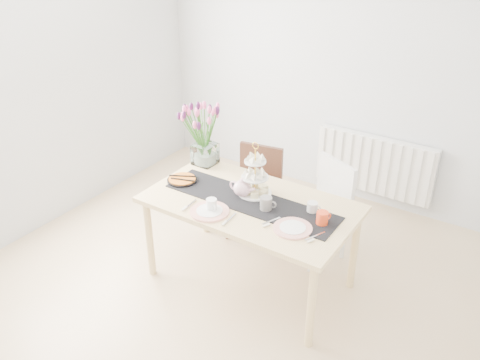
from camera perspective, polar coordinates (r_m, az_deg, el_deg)
The scene contains 16 objects.
room_shell at distance 3.34m, azimuth -4.63°, elevation 2.83°, with size 4.50×4.50×4.50m.
radiator at distance 5.28m, azimuth 14.82°, elevation 1.69°, with size 1.20×0.08×0.60m, color white.
dining_table at distance 3.92m, azimuth 1.18°, elevation -3.41°, with size 1.60×0.90×0.75m.
chair_brown at distance 4.67m, azimuth 1.85°, elevation -0.53°, with size 0.47×0.47×0.83m.
chair_white at distance 4.40m, azimuth 9.43°, elevation -2.47°, with size 0.57×0.57×0.87m.
table_runner at distance 3.87m, azimuth 1.19°, elevation -2.40°, with size 1.40×0.35×0.01m, color black.
tulip_vase at distance 4.31m, azimuth -4.07°, elevation 6.28°, with size 0.67×0.67×0.58m.
cake_stand at distance 3.92m, azimuth 1.68°, elevation -0.16°, with size 0.27×0.27×0.39m.
teapot at distance 3.91m, azimuth 0.26°, elevation -0.94°, with size 0.22×0.18×0.15m, color white, non-canonical shape.
cream_jug at distance 3.77m, azimuth 8.12°, elevation -3.05°, with size 0.08×0.08×0.08m, color silver.
tart_tin at distance 4.18m, azimuth -6.51°, elevation 0.00°, with size 0.25×0.25×0.03m.
mug_grey at distance 3.75m, azimuth 2.93°, elevation -2.67°, with size 0.09×0.09×0.11m, color slate.
mug_white at distance 3.75m, azimuth -3.21°, elevation -2.80°, with size 0.08×0.08×0.09m, color white.
mug_orange at distance 3.63m, azimuth 9.21°, elevation -4.26°, with size 0.08×0.08×0.10m, color #E84019.
plate_left at distance 3.75m, azimuth -3.44°, elevation -3.54°, with size 0.29×0.29×0.02m, color white.
plate_right at distance 3.57m, azimuth 5.93°, elevation -5.41°, with size 0.28×0.28×0.01m, color white.
Camera 1 is at (1.87, -2.37, 2.73)m, focal length 38.00 mm.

